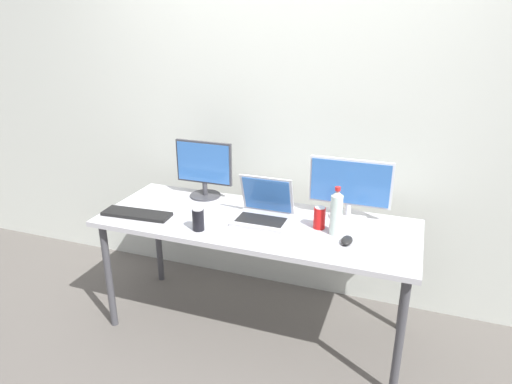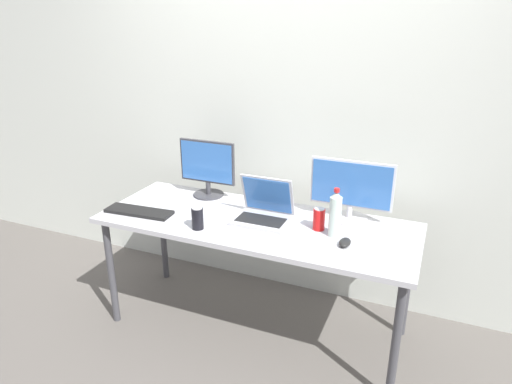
% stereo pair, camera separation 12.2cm
% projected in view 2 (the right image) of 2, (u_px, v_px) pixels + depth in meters
% --- Properties ---
extents(ground_plane, '(16.00, 16.00, 0.00)m').
position_uv_depth(ground_plane, '(256.00, 326.00, 2.92)').
color(ground_plane, '#5B5651').
extents(wall_back, '(7.00, 0.08, 2.60)m').
position_uv_depth(wall_back, '(291.00, 107.00, 2.96)').
color(wall_back, silver).
rests_on(wall_back, ground).
extents(work_desk, '(1.85, 0.70, 0.74)m').
position_uv_depth(work_desk, '(256.00, 230.00, 2.67)').
color(work_desk, '#424247').
rests_on(work_desk, ground).
extents(monitor_left, '(0.38, 0.20, 0.37)m').
position_uv_depth(monitor_left, '(207.00, 167.00, 2.96)').
color(monitor_left, '#38383D').
rests_on(monitor_left, work_desk).
extents(monitor_center, '(0.48, 0.22, 0.36)m').
position_uv_depth(monitor_center, '(351.00, 189.00, 2.61)').
color(monitor_center, silver).
rests_on(monitor_center, work_desk).
extents(laptop_silver, '(0.31, 0.25, 0.26)m').
position_uv_depth(laptop_silver, '(264.00, 210.00, 2.64)').
color(laptop_silver, '#B7B7BC').
rests_on(laptop_silver, work_desk).
extents(keyboard_main, '(0.42, 0.15, 0.02)m').
position_uv_depth(keyboard_main, '(139.00, 212.00, 2.75)').
color(keyboard_main, black).
rests_on(keyboard_main, work_desk).
extents(mouse_by_keyboard, '(0.06, 0.10, 0.03)m').
position_uv_depth(mouse_by_keyboard, '(345.00, 242.00, 2.36)').
color(mouse_by_keyboard, black).
rests_on(mouse_by_keyboard, work_desk).
extents(water_bottle, '(0.07, 0.07, 0.27)m').
position_uv_depth(water_bottle, '(335.00, 214.00, 2.43)').
color(water_bottle, silver).
rests_on(water_bottle, work_desk).
extents(soda_can_near_keyboard, '(0.07, 0.07, 0.13)m').
position_uv_depth(soda_can_near_keyboard, '(319.00, 219.00, 2.52)').
color(soda_can_near_keyboard, red).
rests_on(soda_can_near_keyboard, work_desk).
extents(soda_can_by_laptop, '(0.07, 0.07, 0.13)m').
position_uv_depth(soda_can_by_laptop, '(198.00, 218.00, 2.53)').
color(soda_can_by_laptop, black).
rests_on(soda_can_by_laptop, work_desk).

